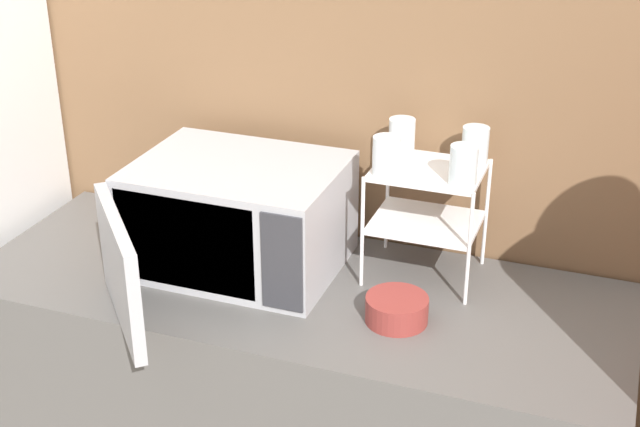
{
  "coord_description": "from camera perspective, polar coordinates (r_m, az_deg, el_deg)",
  "views": [
    {
      "loc": [
        0.77,
        -1.57,
        2.07
      ],
      "look_at": [
        0.06,
        0.36,
        1.09
      ],
      "focal_mm": 50.0,
      "sensor_mm": 36.0,
      "label": 1
    }
  ],
  "objects": [
    {
      "name": "microwave",
      "position": [
        2.4,
        -5.55,
        -0.28
      ],
      "size": [
        0.56,
        0.75,
        0.29
      ],
      "color": "#ADADB2",
      "rests_on": "counter"
    },
    {
      "name": "dish_rack",
      "position": [
        2.33,
        6.87,
        0.94
      ],
      "size": [
        0.29,
        0.24,
        0.31
      ],
      "color": "white",
      "rests_on": "counter"
    },
    {
      "name": "glass_back_left",
      "position": [
        2.36,
        5.26,
        4.9
      ],
      "size": [
        0.07,
        0.07,
        0.1
      ],
      "color": "silver",
      "rests_on": "dish_rack"
    },
    {
      "name": "glass_front_right",
      "position": [
        2.2,
        9.17,
        3.08
      ],
      "size": [
        0.07,
        0.07,
        0.1
      ],
      "color": "silver",
      "rests_on": "dish_rack"
    },
    {
      "name": "glass_back_right",
      "position": [
        2.33,
        9.89,
        4.3
      ],
      "size": [
        0.07,
        0.07,
        0.1
      ],
      "color": "silver",
      "rests_on": "dish_rack"
    },
    {
      "name": "wall_back",
      "position": [
        2.51,
        1.42,
        7.61
      ],
      "size": [
        8.0,
        0.06,
        2.6
      ],
      "color": "brown",
      "rests_on": "ground_plane"
    },
    {
      "name": "glass_front_left",
      "position": [
        2.24,
        4.26,
        3.71
      ],
      "size": [
        0.07,
        0.07,
        0.1
      ],
      "color": "silver",
      "rests_on": "dish_rack"
    },
    {
      "name": "bowl",
      "position": [
        2.21,
        4.93,
        -6.15
      ],
      "size": [
        0.16,
        0.16,
        0.07
      ],
      "color": "maroon",
      "rests_on": "counter"
    },
    {
      "name": "counter",
      "position": [
        2.62,
        -1.48,
        -13.03
      ],
      "size": [
        1.75,
        0.66,
        0.88
      ],
      "color": "#595654",
      "rests_on": "ground_plane"
    }
  ]
}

